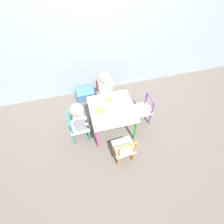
# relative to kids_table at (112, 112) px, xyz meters

# --- Properties ---
(ground_plane) EXTENTS (6.00, 6.00, 0.00)m
(ground_plane) POSITION_rel_kids_table_xyz_m (0.00, 0.00, -0.41)
(ground_plane) COLOR #6B6056
(house_wall) EXTENTS (6.00, 0.06, 2.60)m
(house_wall) POSITION_rel_kids_table_xyz_m (0.00, 0.93, 0.89)
(house_wall) COLOR #B2C1CC
(house_wall) RESTS_ON ground_plane
(kids_table) EXTENTS (0.60, 0.60, 0.48)m
(kids_table) POSITION_rel_kids_table_xyz_m (0.00, 0.00, 0.00)
(kids_table) COLOR silver
(kids_table) RESTS_ON ground_plane
(chair_red) EXTENTS (0.27, 0.27, 0.51)m
(chair_red) POSITION_rel_kids_table_xyz_m (0.01, 0.50, -0.17)
(chair_red) COLOR silver
(chair_red) RESTS_ON ground_plane
(chair_teal) EXTENTS (0.27, 0.27, 0.51)m
(chair_teal) POSITION_rel_kids_table_xyz_m (-0.50, -0.01, -0.17)
(chair_teal) COLOR silver
(chair_teal) RESTS_ON ground_plane
(chair_purple) EXTENTS (0.28, 0.28, 0.51)m
(chair_purple) POSITION_rel_kids_table_xyz_m (0.50, 0.04, -0.17)
(chair_purple) COLOR silver
(chair_purple) RESTS_ON ground_plane
(chair_orange) EXTENTS (0.28, 0.28, 0.51)m
(chair_orange) POSITION_rel_kids_table_xyz_m (0.03, -0.50, -0.17)
(chair_orange) COLOR silver
(chair_orange) RESTS_ON ground_plane
(child_back) EXTENTS (0.20, 0.22, 0.72)m
(child_back) POSITION_rel_kids_table_xyz_m (0.01, 0.44, 0.01)
(child_back) COLOR #38383D
(child_back) RESTS_ON ground_plane
(child_left) EXTENTS (0.22, 0.20, 0.71)m
(child_left) POSITION_rel_kids_table_xyz_m (-0.44, -0.01, 0.01)
(child_left) COLOR #38383D
(child_left) RESTS_ON ground_plane
(plate_back) EXTENTS (0.18, 0.18, 0.03)m
(plate_back) POSITION_rel_kids_table_xyz_m (0.00, 0.16, 0.08)
(plate_back) COLOR white
(plate_back) RESTS_ON kids_table
(plate_left) EXTENTS (0.18, 0.18, 0.03)m
(plate_left) POSITION_rel_kids_table_xyz_m (-0.16, 0.00, 0.08)
(plate_left) COLOR #EADB66
(plate_left) RESTS_ON kids_table
(storage_bin) EXTENTS (0.33, 0.21, 0.16)m
(storage_bin) POSITION_rel_kids_table_xyz_m (-0.28, 0.74, -0.33)
(storage_bin) COLOR #4C7FB7
(storage_bin) RESTS_ON ground_plane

